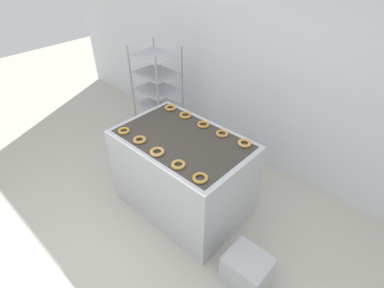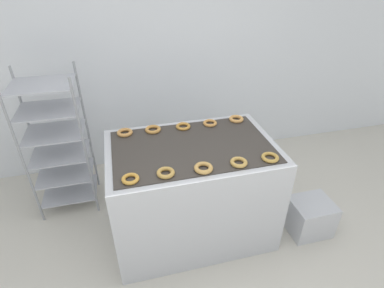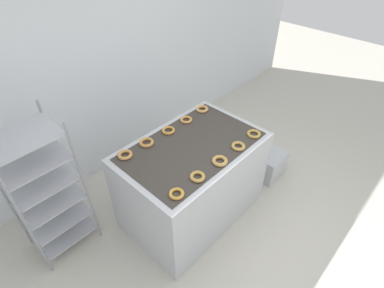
{
  "view_description": "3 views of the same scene",
  "coord_description": "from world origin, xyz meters",
  "px_view_note": "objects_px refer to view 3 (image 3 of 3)",
  "views": [
    {
      "loc": [
        1.8,
        -1.08,
        2.76
      ],
      "look_at": [
        0.0,
        0.87,
        0.83
      ],
      "focal_mm": 28.0,
      "sensor_mm": 36.0,
      "label": 1
    },
    {
      "loc": [
        -0.53,
        -1.35,
        2.34
      ],
      "look_at": [
        0.0,
        0.72,
        1.01
      ],
      "focal_mm": 28.0,
      "sensor_mm": 36.0,
      "label": 2
    },
    {
      "loc": [
        -1.62,
        -0.81,
        2.83
      ],
      "look_at": [
        0.0,
        0.72,
        1.01
      ],
      "focal_mm": 28.0,
      "sensor_mm": 36.0,
      "label": 3
    }
  ],
  "objects_px": {
    "donut_far_left": "(147,142)",
    "donut_far_right": "(186,120)",
    "donut_near_left": "(198,177)",
    "donut_near_right": "(238,146)",
    "glaze_bin": "(268,164)",
    "donut_near_leftmost": "(177,194)",
    "donut_far_center": "(168,130)",
    "donut_near_center": "(220,161)",
    "donut_near_rightmost": "(254,134)",
    "donut_far_rightmost": "(202,109)",
    "fryer_machine": "(192,181)",
    "baking_rack_cart": "(45,191)",
    "donut_far_leftmost": "(125,155)"
  },
  "relations": [
    {
      "from": "donut_near_rightmost",
      "to": "donut_far_leftmost",
      "type": "xyz_separation_m",
      "value": [
        -1.09,
        0.69,
        0.0
      ]
    },
    {
      "from": "donut_near_leftmost",
      "to": "donut_far_center",
      "type": "height_order",
      "value": "same"
    },
    {
      "from": "glaze_bin",
      "to": "donut_far_left",
      "type": "bearing_deg",
      "value": 155.16
    },
    {
      "from": "donut_near_leftmost",
      "to": "donut_near_center",
      "type": "height_order",
      "value": "donut_near_center"
    },
    {
      "from": "fryer_machine",
      "to": "donut_near_leftmost",
      "type": "distance_m",
      "value": 0.82
    },
    {
      "from": "donut_near_rightmost",
      "to": "donut_far_right",
      "type": "bearing_deg",
      "value": 113.09
    },
    {
      "from": "glaze_bin",
      "to": "donut_near_rightmost",
      "type": "xyz_separation_m",
      "value": [
        -0.57,
        -0.03,
        0.82
      ]
    },
    {
      "from": "donut_far_right",
      "to": "donut_near_left",
      "type": "bearing_deg",
      "value": -129.4
    },
    {
      "from": "glaze_bin",
      "to": "donut_near_center",
      "type": "bearing_deg",
      "value": -177.93
    },
    {
      "from": "donut_far_rightmost",
      "to": "donut_near_right",
      "type": "bearing_deg",
      "value": -110.1
    },
    {
      "from": "baking_rack_cart",
      "to": "donut_near_rightmost",
      "type": "height_order",
      "value": "baking_rack_cart"
    },
    {
      "from": "baking_rack_cart",
      "to": "donut_near_center",
      "type": "relative_size",
      "value": 10.48
    },
    {
      "from": "donut_far_left",
      "to": "donut_far_right",
      "type": "xyz_separation_m",
      "value": [
        0.55,
        -0.01,
        -0.0
      ]
    },
    {
      "from": "donut_near_center",
      "to": "donut_near_right",
      "type": "height_order",
      "value": "donut_near_center"
    },
    {
      "from": "donut_near_left",
      "to": "donut_near_right",
      "type": "xyz_separation_m",
      "value": [
        0.57,
        -0.01,
        -0.0
      ]
    },
    {
      "from": "donut_far_leftmost",
      "to": "donut_far_right",
      "type": "distance_m",
      "value": 0.8
    },
    {
      "from": "donut_near_left",
      "to": "donut_near_right",
      "type": "relative_size",
      "value": 1.0
    },
    {
      "from": "glaze_bin",
      "to": "donut_near_rightmost",
      "type": "height_order",
      "value": "donut_near_rightmost"
    },
    {
      "from": "donut_near_leftmost",
      "to": "donut_far_right",
      "type": "bearing_deg",
      "value": 39.9
    },
    {
      "from": "donut_near_left",
      "to": "donut_near_right",
      "type": "distance_m",
      "value": 0.57
    },
    {
      "from": "donut_far_center",
      "to": "donut_far_leftmost",
      "type": "bearing_deg",
      "value": 178.55
    },
    {
      "from": "donut_far_rightmost",
      "to": "donut_near_rightmost",
      "type": "bearing_deg",
      "value": -88.91
    },
    {
      "from": "donut_near_rightmost",
      "to": "donut_far_left",
      "type": "bearing_deg",
      "value": 140.68
    },
    {
      "from": "donut_far_left",
      "to": "donut_near_leftmost",
      "type": "bearing_deg",
      "value": -110.79
    },
    {
      "from": "donut_near_center",
      "to": "donut_near_rightmost",
      "type": "xyz_separation_m",
      "value": [
        0.55,
        0.01,
        -0.0
      ]
    },
    {
      "from": "donut_near_rightmost",
      "to": "donut_near_left",
      "type": "bearing_deg",
      "value": 179.51
    },
    {
      "from": "baking_rack_cart",
      "to": "glaze_bin",
      "type": "distance_m",
      "value": 2.6
    },
    {
      "from": "donut_far_right",
      "to": "donut_near_leftmost",
      "type": "bearing_deg",
      "value": -140.1
    },
    {
      "from": "glaze_bin",
      "to": "donut_far_left",
      "type": "xyz_separation_m",
      "value": [
        -1.4,
        0.65,
        0.83
      ]
    },
    {
      "from": "donut_near_leftmost",
      "to": "donut_near_rightmost",
      "type": "xyz_separation_m",
      "value": [
        1.09,
        -0.0,
        0.0
      ]
    },
    {
      "from": "donut_near_center",
      "to": "donut_far_rightmost",
      "type": "xyz_separation_m",
      "value": [
        0.53,
        0.69,
        -0.0
      ]
    },
    {
      "from": "fryer_machine",
      "to": "glaze_bin",
      "type": "xyz_separation_m",
      "value": [
        1.12,
        -0.31,
        -0.32
      ]
    },
    {
      "from": "donut_near_rightmost",
      "to": "donut_far_right",
      "type": "height_order",
      "value": "donut_near_rightmost"
    },
    {
      "from": "donut_far_right",
      "to": "donut_far_rightmost",
      "type": "distance_m",
      "value": 0.27
    },
    {
      "from": "fryer_machine",
      "to": "baking_rack_cart",
      "type": "bearing_deg",
      "value": 148.97
    },
    {
      "from": "donut_near_center",
      "to": "donut_far_rightmost",
      "type": "distance_m",
      "value": 0.88
    },
    {
      "from": "donut_far_left",
      "to": "donut_far_center",
      "type": "bearing_deg",
      "value": -1.91
    },
    {
      "from": "donut_far_right",
      "to": "baking_rack_cart",
      "type": "bearing_deg",
      "value": 165.12
    },
    {
      "from": "fryer_machine",
      "to": "baking_rack_cart",
      "type": "xyz_separation_m",
      "value": [
        -1.2,
        0.72,
        0.27
      ]
    },
    {
      "from": "baking_rack_cart",
      "to": "donut_far_leftmost",
      "type": "relative_size",
      "value": 10.72
    },
    {
      "from": "donut_far_left",
      "to": "donut_far_center",
      "type": "distance_m",
      "value": 0.28
    },
    {
      "from": "donut_near_left",
      "to": "donut_far_right",
      "type": "relative_size",
      "value": 1.01
    },
    {
      "from": "glaze_bin",
      "to": "donut_near_right",
      "type": "distance_m",
      "value": 1.17
    },
    {
      "from": "donut_near_center",
      "to": "donut_near_left",
      "type": "bearing_deg",
      "value": 177.25
    },
    {
      "from": "donut_far_left",
      "to": "donut_far_rightmost",
      "type": "relative_size",
      "value": 1.03
    },
    {
      "from": "donut_far_leftmost",
      "to": "donut_near_leftmost",
      "type": "bearing_deg",
      "value": -90.35
    },
    {
      "from": "glaze_bin",
      "to": "donut_near_rightmost",
      "type": "distance_m",
      "value": 1.0
    },
    {
      "from": "donut_far_rightmost",
      "to": "donut_far_center",
      "type": "bearing_deg",
      "value": -178.35
    },
    {
      "from": "donut_near_left",
      "to": "donut_far_rightmost",
      "type": "height_order",
      "value": "same"
    },
    {
      "from": "fryer_machine",
      "to": "donut_far_leftmost",
      "type": "height_order",
      "value": "donut_far_leftmost"
    }
  ]
}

